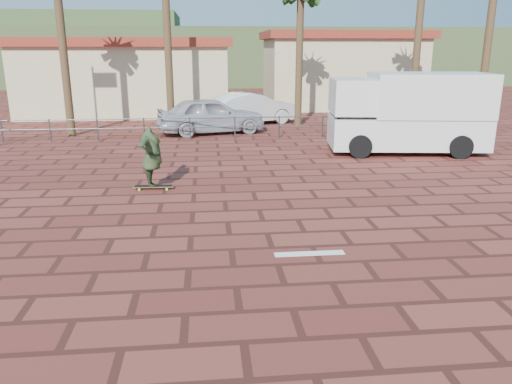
% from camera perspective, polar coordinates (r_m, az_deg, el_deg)
% --- Properties ---
extents(ground, '(120.00, 120.00, 0.00)m').
position_cam_1_polar(ground, '(11.01, 1.28, -4.75)').
color(ground, brown).
rests_on(ground, ground).
extents(paint_stripe, '(1.40, 0.22, 0.01)m').
position_cam_1_polar(paint_stripe, '(10.02, 6.13, -7.00)').
color(paint_stripe, white).
rests_on(paint_stripe, ground).
extents(guardrail, '(24.06, 0.06, 1.00)m').
position_cam_1_polar(guardrail, '(22.48, -2.44, 7.81)').
color(guardrail, '#47494F').
rests_on(guardrail, ground).
extents(building_west, '(12.60, 7.60, 4.50)m').
position_cam_1_polar(building_west, '(32.60, -14.41, 12.74)').
color(building_west, beige).
rests_on(building_west, ground).
extents(building_east, '(10.60, 6.60, 5.00)m').
position_cam_1_polar(building_east, '(35.47, 9.72, 13.65)').
color(building_east, beige).
rests_on(building_east, ground).
extents(hill_front, '(70.00, 18.00, 6.00)m').
position_cam_1_polar(hill_front, '(60.23, -4.66, 15.19)').
color(hill_front, '#384C28').
rests_on(hill_front, ground).
extents(hill_back, '(35.00, 14.00, 8.00)m').
position_cam_1_polar(hill_back, '(69.38, -23.94, 14.86)').
color(hill_back, '#384C28').
rests_on(hill_back, ground).
extents(longboard, '(1.14, 0.30, 0.11)m').
position_cam_1_polar(longboard, '(14.65, -11.64, 0.62)').
color(longboard, olive).
rests_on(longboard, ground).
extents(skateboarder, '(0.75, 2.15, 1.71)m').
position_cam_1_polar(skateboarder, '(14.45, -11.84, 3.97)').
color(skateboarder, '#2B3A1F').
rests_on(skateboarder, longboard).
extents(campervan, '(6.10, 3.19, 3.03)m').
position_cam_1_polar(campervan, '(20.25, 17.07, 8.81)').
color(campervan, silver).
rests_on(campervan, ground).
extents(car_silver, '(5.38, 3.15, 1.72)m').
position_cam_1_polar(car_silver, '(24.02, -5.18, 8.73)').
color(car_silver, '#B2B3B9').
rests_on(car_silver, ground).
extents(car_white, '(5.37, 3.49, 1.67)m').
position_cam_1_polar(car_white, '(27.00, -0.58, 9.55)').
color(car_white, silver).
rests_on(car_white, ground).
extents(street_sign, '(0.41, 0.17, 2.10)m').
position_cam_1_polar(street_sign, '(25.99, 25.37, 9.17)').
color(street_sign, gray).
rests_on(street_sign, ground).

